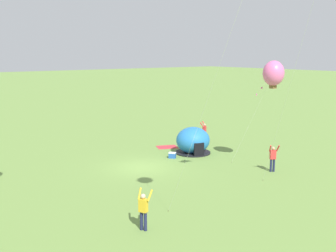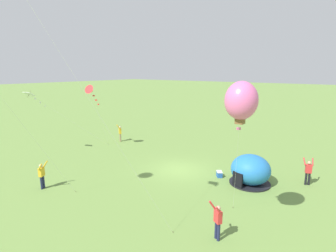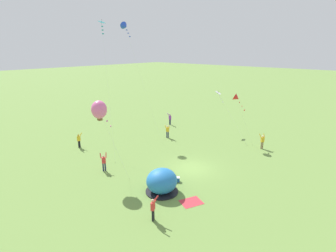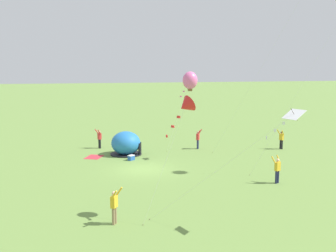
# 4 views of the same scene
# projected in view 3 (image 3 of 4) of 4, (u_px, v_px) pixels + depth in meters

# --- Properties ---
(ground_plane) EXTENTS (300.00, 300.00, 0.00)m
(ground_plane) POSITION_uv_depth(u_px,v_px,m) (192.00, 168.00, 26.95)
(ground_plane) COLOR olive
(popup_tent) EXTENTS (2.81, 2.81, 2.10)m
(popup_tent) POSITION_uv_depth(u_px,v_px,m) (162.00, 181.00, 22.27)
(popup_tent) COLOR #2672BF
(popup_tent) RESTS_ON ground
(picnic_blanket) EXTENTS (2.08, 1.88, 0.01)m
(picnic_blanket) POSITION_uv_depth(u_px,v_px,m) (191.00, 202.00, 21.02)
(picnic_blanket) COLOR #CC333D
(picnic_blanket) RESTS_ON ground
(cooler_box) EXTENTS (0.62, 0.64, 0.44)m
(cooler_box) POSITION_uv_depth(u_px,v_px,m) (177.00, 179.00, 24.21)
(cooler_box) COLOR #2659B2
(cooler_box) RESTS_ON ground
(person_strolling) EXTENTS (0.72, 0.66, 1.89)m
(person_strolling) POSITION_uv_depth(u_px,v_px,m) (104.00, 162.00, 26.06)
(person_strolling) COLOR #1E2347
(person_strolling) RESTS_ON ground
(person_flying_kite) EXTENTS (0.64, 0.72, 1.89)m
(person_flying_kite) POSITION_uv_depth(u_px,v_px,m) (168.00, 131.00, 35.84)
(person_flying_kite) COLOR #1E2347
(person_flying_kite) RESTS_ON ground
(person_arms_raised) EXTENTS (0.72, 0.67, 1.89)m
(person_arms_raised) POSITION_uv_depth(u_px,v_px,m) (262.00, 141.00, 31.91)
(person_arms_raised) COLOR #8C7251
(person_arms_raised) RESTS_ON ground
(person_with_toddler) EXTENTS (0.72, 0.64, 1.89)m
(person_with_toddler) POSITION_uv_depth(u_px,v_px,m) (153.00, 208.00, 18.53)
(person_with_toddler) COLOR black
(person_with_toddler) RESTS_ON ground
(person_near_tent) EXTENTS (0.71, 0.61, 1.89)m
(person_near_tent) POSITION_uv_depth(u_px,v_px,m) (79.00, 140.00, 32.30)
(person_near_tent) COLOR black
(person_near_tent) RESTS_ON ground
(person_watching_sky) EXTENTS (0.56, 0.69, 1.89)m
(person_watching_sky) POSITION_uv_depth(u_px,v_px,m) (170.00, 119.00, 41.95)
(person_watching_sky) COLOR #1E2347
(person_watching_sky) RESTS_ON ground
(kite_pink) EXTENTS (1.80, 3.24, 7.38)m
(kite_pink) POSITION_uv_depth(u_px,v_px,m) (99.00, 110.00, 23.67)
(kite_pink) COLOR silver
(kite_pink) RESTS_ON ground
(kite_white) EXTENTS (3.37, 6.84, 6.02)m
(kite_white) POSITION_uv_depth(u_px,v_px,m) (219.00, 95.00, 37.51)
(kite_white) COLOR silver
(kite_white) RESTS_ON ground
(kite_blue) EXTENTS (1.79, 8.54, 15.34)m
(kite_blue) POSITION_uv_depth(u_px,v_px,m) (125.00, 26.00, 35.60)
(kite_blue) COLOR silver
(kite_blue) RESTS_ON ground
(kite_teal) EXTENTS (4.58, 7.11, 15.17)m
(kite_teal) POSITION_uv_depth(u_px,v_px,m) (102.00, 28.00, 31.05)
(kite_teal) COLOR silver
(kite_teal) RESTS_ON ground
(kite_red) EXTENTS (1.28, 2.95, 6.45)m
(kite_red) POSITION_uv_depth(u_px,v_px,m) (237.00, 98.00, 32.71)
(kite_red) COLOR silver
(kite_red) RESTS_ON ground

